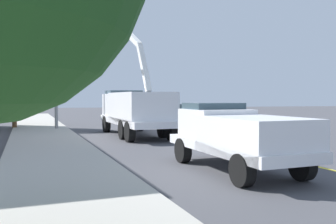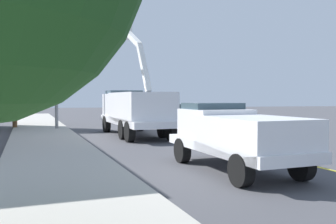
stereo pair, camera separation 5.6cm
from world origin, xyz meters
The scene contains 9 objects.
ground centered at (0.00, 0.00, 0.00)m, with size 120.00×120.00×0.00m, color #47474C.
sidewalk_far_side centered at (-1.14, 7.74, 0.06)m, with size 60.00×3.60×0.12m, color #B2ADA3.
lane_centre_stripe centered at (0.00, 0.00, 0.00)m, with size 50.00×0.16×0.01m, color yellow.
utility_bucket_truck centered at (-0.45, 2.78, 1.61)m, with size 8.48×3.67×7.20m.
service_pickup_truck centered at (-11.45, 1.15, 1.12)m, with size 5.85×2.90×2.06m.
passing_minivan centered at (8.44, -1.07, 0.97)m, with size 5.03×2.58×1.69m.
traffic_cone_mid_front centered at (4.03, 1.28, 0.35)m, with size 0.40×0.40×0.70m.
traffic_signal_mast centered at (2.45, 7.24, 5.73)m, with size 6.04×1.15×8.03m.
street_tree_right centered at (5.91, 10.51, 3.84)m, with size 3.67×3.67×5.69m.
Camera 2 is at (-21.84, 5.60, 2.25)m, focal length 39.15 mm.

